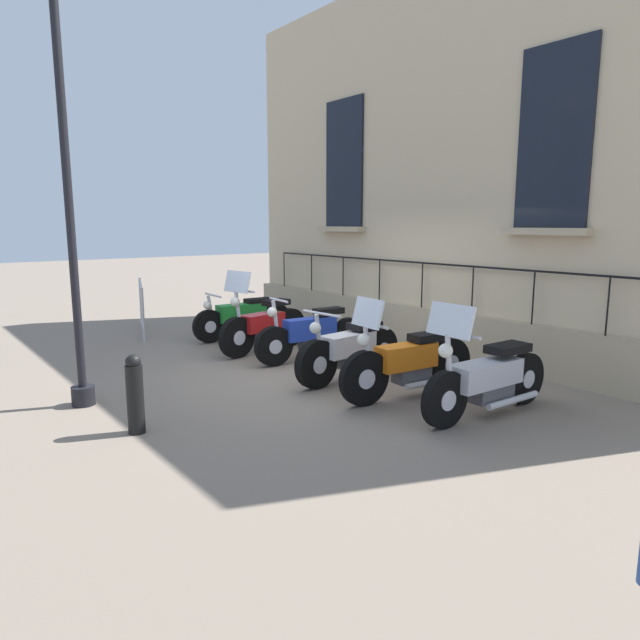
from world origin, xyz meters
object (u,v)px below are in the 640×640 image
motorcycle_green (243,318)px  motorcycle_silver (487,379)px  lamppost (67,182)px  motorcycle_white (350,351)px  motorcycle_orange (408,363)px  bollard (135,394)px  crowd_barrier (142,306)px  motorcycle_blue (312,335)px  motorcycle_red (264,326)px

motorcycle_green → motorcycle_silver: size_ratio=0.99×
lamppost → motorcycle_white: bearing=160.8°
motorcycle_orange → lamppost: 4.70m
motorcycle_silver → bollard: bearing=-30.0°
motorcycle_green → crowd_barrier: size_ratio=1.08×
motorcycle_green → motorcycle_blue: motorcycle_blue is taller
motorcycle_green → motorcycle_orange: motorcycle_orange is taller
motorcycle_green → motorcycle_orange: 4.60m
crowd_barrier → bollard: crowd_barrier is taller
motorcycle_blue → motorcycle_orange: 2.37m
motorcycle_red → bollard: (3.18, 2.44, -0.01)m
motorcycle_green → motorcycle_red: size_ratio=1.07×
motorcycle_green → crowd_barrier: 2.28m
motorcycle_blue → crowd_barrier: bearing=-71.8°
motorcycle_red → bollard: 4.01m
bollard → motorcycle_red: bearing=-142.5°
motorcycle_orange → crowd_barrier: (1.11, -6.42, 0.11)m
bollard → motorcycle_green: bearing=-133.6°
motorcycle_green → lamppost: lamppost is taller
motorcycle_green → motorcycle_blue: (0.01, 2.24, 0.00)m
motorcycle_red → motorcycle_orange: (-0.07, 3.37, 0.00)m
motorcycle_white → motorcycle_silver: bearing=96.7°
motorcycle_green → crowd_barrier: (1.34, -1.83, 0.14)m
motorcycle_white → lamppost: size_ratio=0.39×
motorcycle_green → motorcycle_blue: 2.24m
motorcycle_red → lamppost: bearing=18.1°
motorcycle_silver → lamppost: lamppost is taller
motorcycle_silver → motorcycle_orange: bearing=-79.2°
crowd_barrier → motorcycle_blue: bearing=108.2°
motorcycle_silver → motorcycle_white: bearing=-83.3°
motorcycle_red → motorcycle_orange: bearing=91.1°
motorcycle_red → motorcycle_white: 2.28m
motorcycle_blue → motorcycle_silver: (0.03, 3.43, 0.02)m
motorcycle_red → lamppost: lamppost is taller
motorcycle_orange → bollard: (3.25, -0.93, -0.02)m
motorcycle_red → motorcycle_green: bearing=-103.9°
lamppost → motorcycle_red: bearing=-161.9°
motorcycle_white → motorcycle_green: bearing=-94.6°
motorcycle_orange → crowd_barrier: 6.52m
motorcycle_red → motorcycle_white: (-0.02, 2.28, -0.03)m
motorcycle_silver → motorcycle_blue: bearing=-90.4°
motorcycle_green → lamppost: size_ratio=0.41×
motorcycle_silver → bollard: motorcycle_silver is taller
motorcycle_red → motorcycle_blue: size_ratio=0.93×
motorcycle_silver → lamppost: (3.64, -3.34, 2.27)m
motorcycle_silver → bollard: size_ratio=2.44×
motorcycle_green → lamppost: 4.92m
motorcycle_white → crowd_barrier: bearing=-78.8°
motorcycle_white → motorcycle_silver: (-0.25, 2.16, 0.02)m
lamppost → motorcycle_orange: bearing=146.6°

